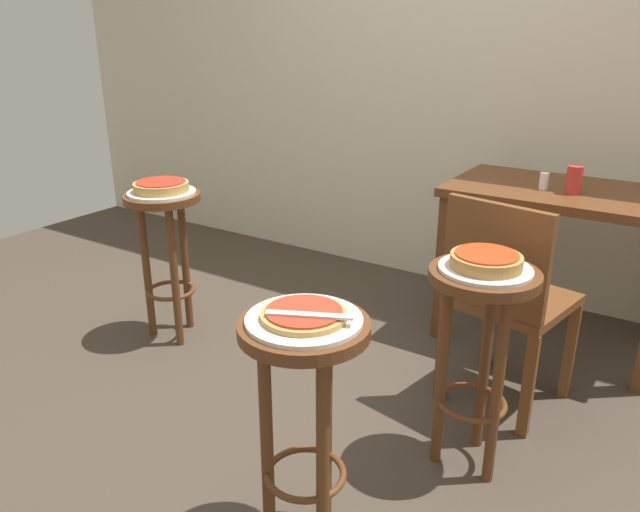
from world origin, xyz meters
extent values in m
plane|color=#42382D|center=(0.00, 0.00, 0.00)|extent=(6.00, 6.00, 0.00)
cube|color=beige|center=(0.00, 1.65, 1.50)|extent=(6.00, 0.10, 3.00)
cylinder|color=#5B3319|center=(0.36, -0.49, 0.69)|extent=(0.34, 0.34, 0.03)
cylinder|color=#5B3319|center=(0.36, -0.38, 0.34)|extent=(0.04, 0.04, 0.68)
cylinder|color=#5B3319|center=(0.27, -0.54, 0.34)|extent=(0.04, 0.04, 0.68)
cylinder|color=#5B3319|center=(0.45, -0.54, 0.34)|extent=(0.04, 0.04, 0.68)
torus|color=#5B3319|center=(0.36, -0.49, 0.24)|extent=(0.23, 0.23, 0.02)
cylinder|color=silver|center=(0.36, -0.49, 0.72)|extent=(0.30, 0.30, 0.01)
cylinder|color=tan|center=(0.36, -0.49, 0.73)|extent=(0.22, 0.22, 0.01)
cylinder|color=#B23823|center=(0.36, -0.49, 0.74)|extent=(0.20, 0.20, 0.01)
cylinder|color=#5B3319|center=(0.63, 0.10, 0.69)|extent=(0.34, 0.34, 0.03)
cylinder|color=#5B3319|center=(0.63, 0.21, 0.34)|extent=(0.04, 0.04, 0.68)
cylinder|color=#5B3319|center=(0.54, 0.05, 0.34)|extent=(0.04, 0.04, 0.68)
cylinder|color=#5B3319|center=(0.72, 0.05, 0.34)|extent=(0.04, 0.04, 0.68)
torus|color=#5B3319|center=(0.63, 0.10, 0.24)|extent=(0.23, 0.23, 0.02)
cylinder|color=silver|center=(0.63, 0.10, 0.72)|extent=(0.29, 0.29, 0.01)
cylinder|color=#B78442|center=(0.63, 0.10, 0.74)|extent=(0.22, 0.22, 0.04)
cylinder|color=red|center=(0.63, 0.10, 0.77)|extent=(0.19, 0.19, 0.01)
cylinder|color=#5B3319|center=(-0.90, 0.22, 0.69)|extent=(0.34, 0.34, 0.03)
cylinder|color=#5B3319|center=(-0.90, 0.32, 0.34)|extent=(0.04, 0.04, 0.68)
cylinder|color=#5B3319|center=(-0.99, 0.16, 0.34)|extent=(0.04, 0.04, 0.68)
cylinder|color=#5B3319|center=(-0.81, 0.16, 0.34)|extent=(0.04, 0.04, 0.68)
torus|color=#5B3319|center=(-0.90, 0.22, 0.24)|extent=(0.23, 0.23, 0.02)
cylinder|color=silver|center=(-0.90, 0.22, 0.72)|extent=(0.30, 0.30, 0.01)
cylinder|color=tan|center=(-0.90, 0.22, 0.74)|extent=(0.25, 0.25, 0.04)
cylinder|color=red|center=(-0.90, 0.22, 0.77)|extent=(0.22, 0.22, 0.01)
cube|color=#5B3319|center=(0.63, 1.17, 0.72)|extent=(0.99, 0.61, 0.04)
cube|color=#5B3319|center=(0.19, 0.92, 0.35)|extent=(0.06, 0.06, 0.70)
cube|color=#5B3319|center=(0.19, 1.42, 0.35)|extent=(0.06, 0.06, 0.70)
cylinder|color=red|center=(0.67, 1.09, 0.80)|extent=(0.07, 0.07, 0.12)
cylinder|color=white|center=(0.55, 1.10, 0.78)|extent=(0.04, 0.04, 0.07)
cube|color=brown|center=(0.61, 0.57, 0.43)|extent=(0.47, 0.47, 0.04)
cube|color=brown|center=(0.58, 0.39, 0.65)|extent=(0.40, 0.10, 0.40)
cube|color=brown|center=(0.82, 0.71, 0.21)|extent=(0.04, 0.04, 0.42)
cube|color=brown|center=(0.47, 0.78, 0.21)|extent=(0.04, 0.04, 0.42)
cube|color=brown|center=(0.75, 0.35, 0.21)|extent=(0.04, 0.04, 0.42)
cube|color=brown|center=(0.40, 0.42, 0.21)|extent=(0.04, 0.04, 0.42)
cube|color=silver|center=(0.39, -0.51, 0.75)|extent=(0.21, 0.12, 0.01)
camera|label=1|loc=(1.16, -1.63, 1.41)|focal=34.33mm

